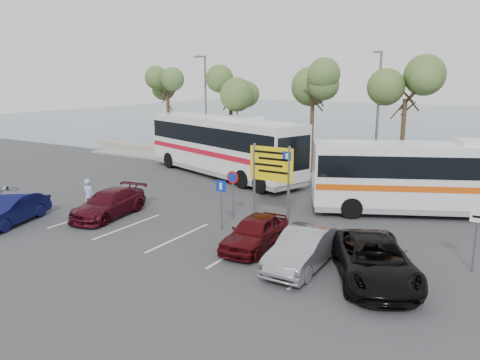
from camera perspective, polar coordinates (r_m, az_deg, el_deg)
The scene contains 24 objects.
ground at distance 20.18m, azimuth -3.03°, elevation -6.78°, with size 120.00×120.00×0.00m, color #37373A.
kerb_strip at distance 32.29m, azimuth 11.01°, elevation 0.51°, with size 44.00×2.40×0.15m, color gray.
seawall at distance 34.10m, azimuth 12.19°, elevation 1.48°, with size 48.00×0.80×0.60m, color gray.
sea at distance 76.79m, azimuth 23.08°, elevation 6.55°, with size 140.00×140.00×0.00m, color #3E5763.
tree_far_left at distance 38.67m, azimuth -8.86°, elevation 11.88°, with size 3.20×3.20×7.60m.
tree_left at distance 35.15m, azimuth -1.14°, elevation 11.44°, with size 3.20×3.20×7.20m.
tree_mid at distance 32.15m, azimuth 8.94°, elevation 12.36°, with size 3.20×3.20×8.00m.
tree_right at distance 30.39m, azimuth 19.62°, elevation 10.88°, with size 3.20×3.20×7.40m.
street_lamp_left at distance 35.91m, azimuth -4.28°, elevation 9.19°, with size 0.45×1.15×8.01m.
street_lamp_right at distance 30.33m, azimuth 16.42°, elevation 8.11°, with size 0.45×1.15×8.01m.
direction_sign at distance 21.70m, azimuth 3.84°, elevation 1.24°, with size 2.20×0.12×3.60m.
sign_no_stop at distance 21.97m, azimuth -0.89°, elevation -0.87°, with size 0.60×0.08×2.35m.
sign_parking at distance 20.48m, azimuth -2.30°, elevation -2.18°, with size 0.50×0.07×2.25m.
sign_taxi at distance 18.04m, azimuth 26.86°, elevation -5.77°, with size 0.50×0.07×2.20m.
lane_markings at distance 20.06m, azimuth -7.36°, elevation -6.98°, with size 12.02×4.20×0.01m, color silver, non-canonical shape.
coach_bus_left at distance 31.74m, azimuth -2.19°, elevation 3.97°, with size 13.66×7.19×4.20m.
coach_bus_right at distance 24.69m, azimuth 22.92°, elevation -0.01°, with size 11.91×7.35×3.73m.
car_blue at distance 23.97m, azimuth -26.22°, elevation -3.27°, with size 1.43×4.10×1.35m, color #0E1244.
car_maroon at distance 23.53m, azimuth -15.71°, elevation -2.78°, with size 1.81×4.44×1.29m, color #450B16.
car_red at distance 18.55m, azimuth 1.86°, elevation -6.37°, with size 1.56×3.89×1.32m, color #4C0A0F.
suv_black at distance 16.37m, azimuth 15.98°, elevation -9.31°, with size 2.36×5.12×1.42m, color black.
car_silver_b at distance 16.90m, azimuth 7.76°, elevation -8.30°, with size 1.46×4.19×1.38m, color gray.
pedestrian_near at distance 24.32m, azimuth -17.97°, elevation -1.88°, with size 0.64×0.42×1.75m, color #94ADD8.
pedestrian_far at distance 24.19m, azimuth 11.82°, elevation -1.36°, with size 0.95×0.74×1.95m, color #2F3247.
Camera 1 is at (10.72, -15.74, 6.66)m, focal length 35.00 mm.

